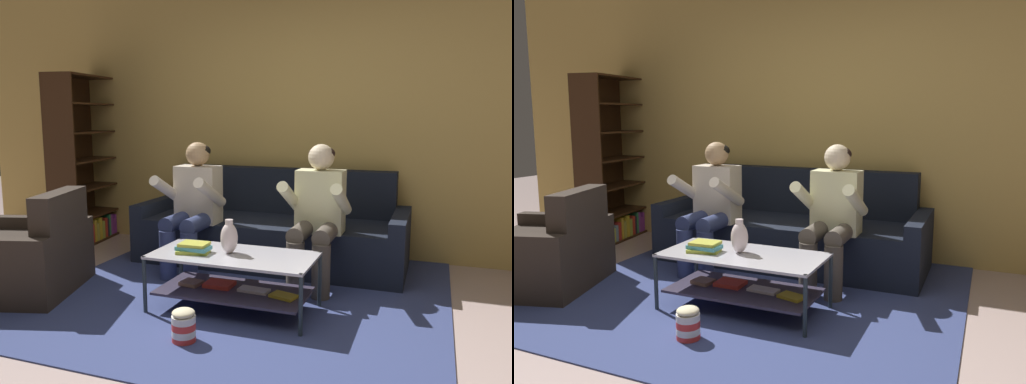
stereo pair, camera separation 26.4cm
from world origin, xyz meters
The scene contains 12 objects.
ground centered at (0.00, 0.00, 0.00)m, with size 16.80×16.80×0.00m, color #B59C97.
back_partition centered at (0.00, 2.46, 1.45)m, with size 8.40×0.12×2.90m, color tan.
couch centered at (-0.40, 1.93, 0.29)m, with size 2.46×0.89×0.86m.
person_seated_left centered at (-0.95, 1.40, 0.63)m, with size 0.50×0.58×1.14m.
person_seated_right centered at (0.16, 1.40, 0.63)m, with size 0.50×0.58×1.15m.
coffee_table centered at (-0.28, 0.70, 0.27)m, with size 1.15×0.56×0.41m.
area_rug centered at (-0.34, 1.19, 0.01)m, with size 3.04×3.18×0.01m.
vase centered at (-0.31, 0.72, 0.53)m, with size 0.12×0.12×0.24m.
book_stack centered at (-0.55, 0.64, 0.45)m, with size 0.25×0.18×0.07m.
bookshelf centered at (-2.59, 1.99, 0.69)m, with size 0.46×0.95×1.80m.
armchair centered at (-1.95, 0.49, 0.27)m, with size 1.06×1.09×0.80m.
popcorn_tub centered at (-0.37, 0.13, 0.11)m, with size 0.15×0.15×0.21m.
Camera 2 is at (1.28, -2.32, 1.37)m, focal length 35.00 mm.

